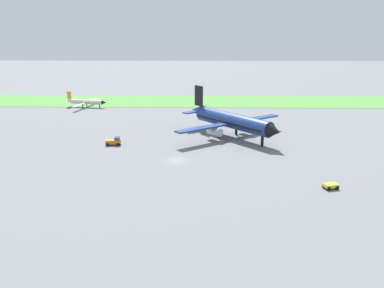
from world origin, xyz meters
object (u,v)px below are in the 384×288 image
at_px(airplane_midfield_jet, 231,121).
at_px(pushback_tug_midfield, 114,141).
at_px(baggage_cart_near_gate, 331,186).
at_px(airplane_taxiing_turboprop, 86,102).

distance_m(airplane_midfield_jet, pushback_tug_midfield, 30.12).
relative_size(baggage_cart_near_gate, pushback_tug_midfield, 0.74).
bearing_deg(baggage_cart_near_gate, airplane_taxiing_turboprop, -68.34).
xyz_separation_m(airplane_midfield_jet, baggage_cart_near_gate, (15.18, -36.20, -3.74)).
relative_size(airplane_taxiing_turboprop, pushback_tug_midfield, 4.82).
height_order(airplane_midfield_jet, baggage_cart_near_gate, airplane_midfield_jet).
distance_m(airplane_taxiing_turboprop, pushback_tug_midfield, 54.60).
distance_m(baggage_cart_near_gate, pushback_tug_midfield, 51.92).
xyz_separation_m(airplane_taxiing_turboprop, airplane_midfield_jet, (49.32, -42.09, 2.30)).
xyz_separation_m(airplane_taxiing_turboprop, pushback_tug_midfield, (20.61, -50.55, -1.10)).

